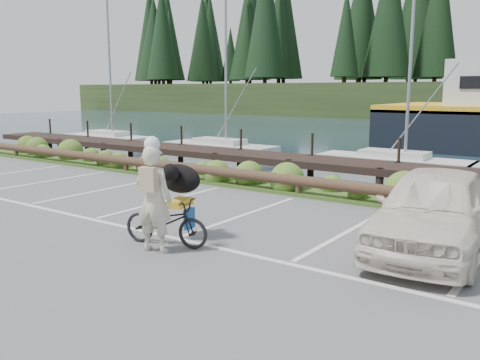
% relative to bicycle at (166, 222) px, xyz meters
% --- Properties ---
extents(ground, '(72.00, 72.00, 0.00)m').
position_rel_bicycle_xyz_m(ground, '(-0.14, 0.83, -0.46)').
color(ground, '#545557').
extents(vegetation_strip, '(34.00, 1.60, 0.10)m').
position_rel_bicycle_xyz_m(vegetation_strip, '(-0.14, 6.13, -0.41)').
color(vegetation_strip, '#3D5B21').
rests_on(vegetation_strip, ground).
extents(log_rail, '(32.00, 0.30, 0.60)m').
position_rel_bicycle_xyz_m(log_rail, '(-0.14, 5.43, -0.46)').
color(log_rail, '#443021').
rests_on(log_rail, ground).
extents(bicycle, '(1.85, 1.00, 0.92)m').
position_rel_bicycle_xyz_m(bicycle, '(0.00, 0.00, 0.00)').
color(bicycle, black).
rests_on(bicycle, ground).
extents(cyclist, '(0.81, 0.63, 1.97)m').
position_rel_bicycle_xyz_m(cyclist, '(0.09, -0.40, 0.52)').
color(cyclist, beige).
rests_on(cyclist, ground).
extents(dog, '(0.71, 1.08, 0.58)m').
position_rel_bicycle_xyz_m(dog, '(-0.13, 0.55, 0.75)').
color(dog, black).
rests_on(dog, bicycle).
extents(parked_car, '(2.21, 4.68, 1.55)m').
position_rel_bicycle_xyz_m(parked_car, '(4.22, 2.62, 0.31)').
color(parked_car, silver).
rests_on(parked_car, ground).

